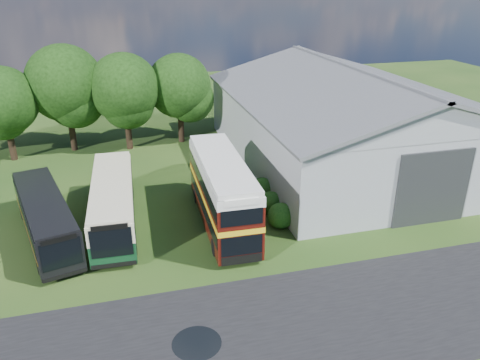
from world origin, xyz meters
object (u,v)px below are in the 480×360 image
object	(u,v)px
storage_shed	(347,113)
bus_maroon_double	(222,193)
bus_dark_single	(46,217)
bus_green_single	(113,202)

from	to	relation	value
storage_shed	bus_maroon_double	bearing A→B (deg)	-146.02
storage_shed	bus_dark_single	world-z (taller)	storage_shed
bus_green_single	bus_dark_single	world-z (taller)	bus_green_single
bus_dark_single	bus_green_single	bearing A→B (deg)	-2.96
storage_shed	bus_dark_single	bearing A→B (deg)	-161.75
bus_green_single	bus_maroon_double	bearing A→B (deg)	-12.57
bus_green_single	bus_maroon_double	xyz separation A→B (m)	(6.74, -1.74, 0.63)
bus_maroon_double	bus_dark_single	world-z (taller)	bus_maroon_double
bus_green_single	storage_shed	bearing A→B (deg)	21.44
bus_dark_single	storage_shed	bearing A→B (deg)	3.52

